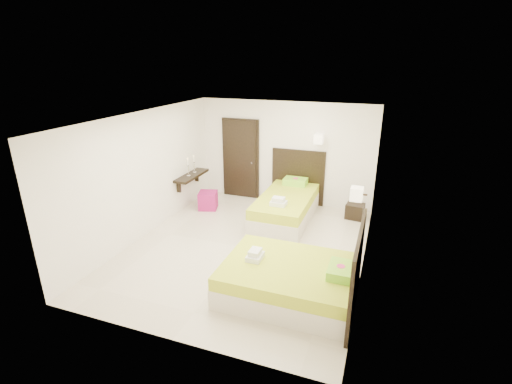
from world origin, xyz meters
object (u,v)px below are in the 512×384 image
(bed_single, at_px, (287,205))
(ottoman, at_px, (208,200))
(nightstand, at_px, (355,211))
(bed_double, at_px, (294,279))

(bed_single, relative_size, ottoman, 5.20)
(nightstand, bearing_deg, bed_single, -154.36)
(ottoman, bearing_deg, nightstand, 10.26)
(bed_single, relative_size, bed_double, 1.09)
(bed_single, distance_m, ottoman, 2.02)
(bed_single, relative_size, nightstand, 5.67)
(bed_double, distance_m, ottoman, 4.06)
(bed_double, height_order, nightstand, bed_double)
(nightstand, xyz_separation_m, ottoman, (-3.53, -0.64, 0.04))
(bed_single, bearing_deg, nightstand, 19.23)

